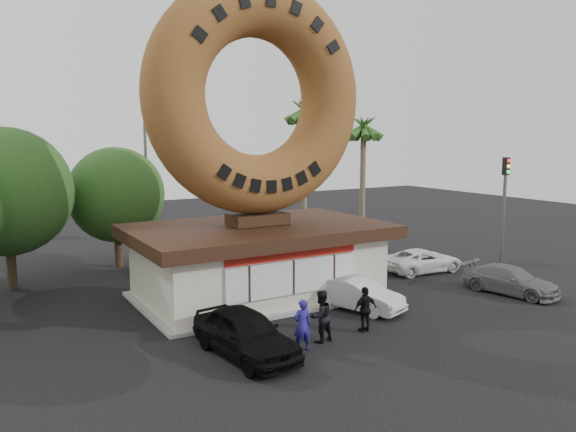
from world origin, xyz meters
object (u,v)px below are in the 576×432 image
(person_left, at_px, (302,325))
(car_silver, at_px, (358,294))
(donut_shop, at_px, (258,258))
(car_grey, at_px, (510,280))
(traffic_signal, at_px, (504,198))
(street_lamp, at_px, (149,183))
(giant_donut, at_px, (257,97))
(car_white, at_px, (423,260))
(person_right, at_px, (365,309))
(car_black, at_px, (245,333))
(person_center, at_px, (321,316))

(person_left, distance_m, car_silver, 5.15)
(donut_shop, relative_size, car_grey, 2.57)
(traffic_signal, bearing_deg, car_grey, -136.85)
(donut_shop, bearing_deg, street_lamp, 100.50)
(street_lamp, bearing_deg, giant_donut, -79.49)
(street_lamp, bearing_deg, donut_shop, -79.50)
(street_lamp, height_order, car_white, street_lamp)
(donut_shop, bearing_deg, car_white, -2.50)
(car_white, bearing_deg, person_left, 122.62)
(person_left, relative_size, car_silver, 0.45)
(donut_shop, xyz_separation_m, person_right, (1.26, -6.14, -0.91))
(car_black, bearing_deg, car_grey, -4.52)
(person_right, height_order, car_grey, person_right)
(giant_donut, bearing_deg, person_right, -78.45)
(street_lamp, bearing_deg, person_right, -79.09)
(person_left, height_order, car_silver, person_left)
(person_right, bearing_deg, car_silver, -120.31)
(giant_donut, bearing_deg, car_white, -2.59)
(donut_shop, xyz_separation_m, car_silver, (2.65, -3.90, -1.11))
(car_black, distance_m, car_grey, 13.82)
(person_right, height_order, car_silver, person_right)
(person_center, relative_size, car_white, 0.42)
(donut_shop, height_order, person_left, donut_shop)
(donut_shop, xyz_separation_m, car_grey, (10.19, -5.56, -1.13))
(giant_donut, bearing_deg, traffic_signal, -8.17)
(car_black, bearing_deg, giant_donut, 52.66)
(traffic_signal, bearing_deg, car_white, 159.93)
(person_left, bearing_deg, car_silver, -140.88)
(donut_shop, height_order, giant_donut, giant_donut)
(traffic_signal, relative_size, person_right, 3.56)
(person_center, relative_size, person_right, 1.09)
(donut_shop, distance_m, car_grey, 11.67)
(person_center, distance_m, car_white, 11.94)
(person_center, height_order, car_white, person_center)
(donut_shop, distance_m, person_left, 6.83)
(person_right, bearing_deg, car_grey, -174.72)
(donut_shop, relative_size, person_right, 6.57)
(car_grey, bearing_deg, person_left, 172.65)
(person_center, bearing_deg, street_lamp, -92.79)
(traffic_signal, distance_m, car_grey, 6.14)
(street_lamp, distance_m, person_right, 16.85)
(person_left, bearing_deg, donut_shop, -96.92)
(traffic_signal, relative_size, person_center, 3.26)
(person_right, xyz_separation_m, car_white, (8.45, 5.72, -0.24))
(person_left, distance_m, person_right, 3.04)
(street_lamp, height_order, traffic_signal, street_lamp)
(car_black, distance_m, car_silver, 6.60)
(street_lamp, bearing_deg, person_left, -89.66)
(person_right, distance_m, car_black, 4.88)
(street_lamp, relative_size, traffic_signal, 1.32)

